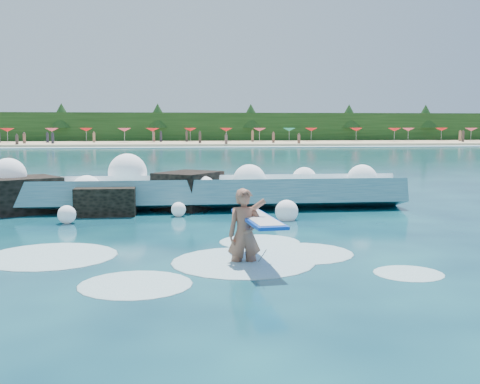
% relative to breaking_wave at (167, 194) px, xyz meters
% --- Properties ---
extents(ground, '(200.00, 200.00, 0.00)m').
position_rel_breaking_wave_xyz_m(ground, '(0.35, -7.91, -0.49)').
color(ground, '#062137').
rests_on(ground, ground).
extents(beach, '(140.00, 20.00, 0.40)m').
position_rel_breaking_wave_xyz_m(beach, '(0.35, 70.09, -0.29)').
color(beach, tan).
rests_on(beach, ground).
extents(wet_band, '(140.00, 5.00, 0.08)m').
position_rel_breaking_wave_xyz_m(wet_band, '(0.35, 59.09, -0.45)').
color(wet_band, silver).
rests_on(wet_band, ground).
extents(treeline, '(140.00, 4.00, 5.00)m').
position_rel_breaking_wave_xyz_m(treeline, '(0.35, 80.09, 2.01)').
color(treeline, black).
rests_on(treeline, ground).
extents(breaking_wave, '(16.44, 2.63, 1.42)m').
position_rel_breaking_wave_xyz_m(breaking_wave, '(0.00, 0.00, 0.00)').
color(breaking_wave, teal).
rests_on(breaking_wave, ground).
extents(rock_cluster, '(8.59, 3.31, 1.49)m').
position_rel_breaking_wave_xyz_m(rock_cluster, '(-2.34, -0.39, -0.02)').
color(rock_cluster, black).
rests_on(rock_cluster, ground).
extents(surfer_with_board, '(1.05, 3.04, 1.92)m').
position_rel_breaking_wave_xyz_m(surfer_with_board, '(1.66, -8.83, 0.22)').
color(surfer_with_board, '#8F5842').
rests_on(surfer_with_board, ground).
extents(wave_spray, '(15.42, 4.68, 1.99)m').
position_rel_breaking_wave_xyz_m(wave_spray, '(-0.55, -0.12, 0.44)').
color(wave_spray, white).
rests_on(wave_spray, ground).
extents(surf_foam, '(9.45, 5.77, 0.15)m').
position_rel_breaking_wave_xyz_m(surf_foam, '(0.50, -8.14, -0.49)').
color(surf_foam, silver).
rests_on(surf_foam, ground).
extents(beach_umbrellas, '(110.41, 6.81, 0.50)m').
position_rel_breaking_wave_xyz_m(beach_umbrellas, '(0.50, 72.32, 1.76)').
color(beach_umbrellas, red).
rests_on(beach_umbrellas, ground).
extents(beachgoers, '(109.71, 13.59, 1.94)m').
position_rel_breaking_wave_xyz_m(beachgoers, '(-0.50, 67.09, 0.60)').
color(beachgoers, '#3F332D').
rests_on(beachgoers, ground).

